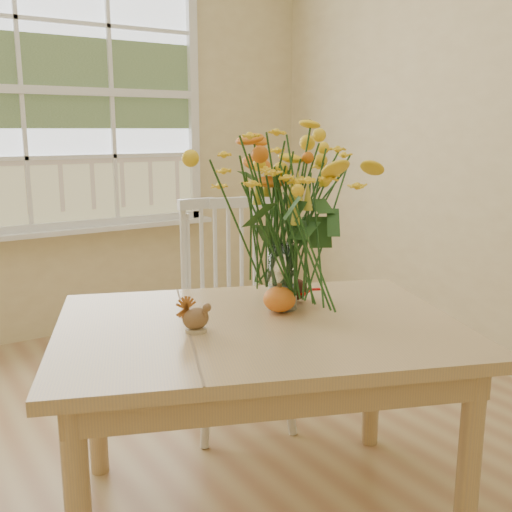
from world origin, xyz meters
TOP-DOWN VIEW (x-y plane):
  - wall_back at (0.00, 2.25)m, footprint 4.00×0.02m
  - window at (0.00, 2.21)m, footprint 2.42×0.12m
  - dining_table at (0.20, -0.02)m, footprint 1.56×1.35m
  - windsor_chair at (0.52, 0.67)m, footprint 0.57×0.56m
  - flower_vase at (0.36, 0.07)m, footprint 0.49×0.49m
  - pumpkin at (0.32, 0.03)m, footprint 0.11×0.11m
  - turkey_figurine at (-0.01, 0.01)m, footprint 0.09×0.07m
  - dark_gourd at (0.45, 0.12)m, footprint 0.12×0.09m

SIDE VIEW (x-z plane):
  - windsor_chair at x=0.52m, z-range 0.06..1.05m
  - dining_table at x=0.20m, z-range 0.26..0.96m
  - dark_gourd at x=0.45m, z-range 0.70..0.78m
  - turkey_figurine at x=-0.01m, z-range 0.69..0.80m
  - pumpkin at x=0.32m, z-range 0.70..0.79m
  - flower_vase at x=0.36m, z-range 0.76..1.33m
  - wall_back at x=0.00m, z-range 0.00..2.70m
  - window at x=0.00m, z-range 0.66..2.40m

